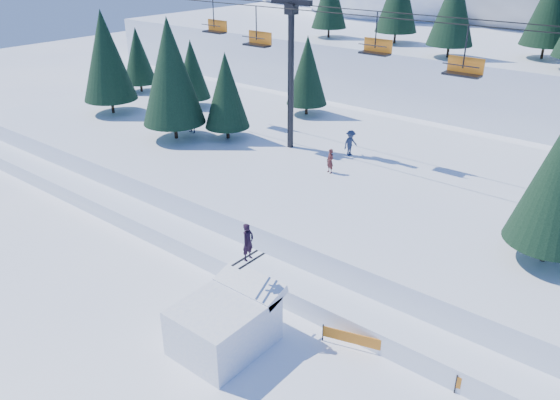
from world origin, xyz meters
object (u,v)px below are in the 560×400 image
Objects in this scene: jump_kicker at (226,322)px; banner_far at (494,393)px; chairlift at (434,73)px; banner_near at (354,339)px.

jump_kicker is 1.98× the size of banner_far.
chairlift reaches higher than banner_far.
chairlift is at bearing 104.58° from banner_near.
banner_far is at bearing 6.53° from banner_near.
jump_kicker is at bearing -159.14° from banner_far.
chairlift is 16.38m from banner_near.
banner_far is at bearing -53.64° from chairlift.
banner_far is at bearing 20.86° from jump_kicker.
banner_far is (5.88, 0.67, 0.00)m from banner_near.
jump_kicker is 0.12× the size of chairlift.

